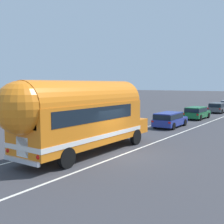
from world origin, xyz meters
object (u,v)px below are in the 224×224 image
(car_lead, at_px, (169,119))
(car_third, at_px, (218,107))
(car_second, at_px, (197,112))
(painted_bus, at_px, (80,114))

(car_lead, relative_size, car_third, 0.98)
(car_second, bearing_deg, car_lead, -89.84)
(car_third, bearing_deg, car_lead, -90.30)
(car_lead, height_order, car_third, same)
(painted_bus, relative_size, car_second, 2.52)
(painted_bus, height_order, car_second, painted_bus)
(painted_bus, distance_m, car_lead, 12.42)
(painted_bus, distance_m, car_third, 28.67)
(painted_bus, bearing_deg, car_second, 90.22)
(car_second, bearing_deg, car_third, 89.30)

